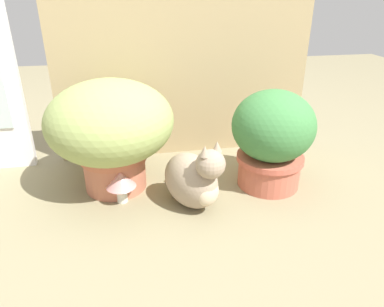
# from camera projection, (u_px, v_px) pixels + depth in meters

# --- Properties ---
(ground_plane) EXTENTS (6.00, 6.00, 0.00)m
(ground_plane) POSITION_uv_depth(u_px,v_px,m) (178.00, 202.00, 1.46)
(ground_plane) COLOR gray
(cardboard_backdrop) EXTENTS (1.26, 0.03, 0.81)m
(cardboard_backdrop) POSITION_uv_depth(u_px,v_px,m) (185.00, 76.00, 1.75)
(cardboard_backdrop) COLOR tan
(cardboard_backdrop) RESTS_ON ground
(grass_planter) EXTENTS (0.52, 0.52, 0.48)m
(grass_planter) POSITION_uv_depth(u_px,v_px,m) (111.00, 127.00, 1.46)
(grass_planter) COLOR #BF6E52
(grass_planter) RESTS_ON ground
(leafy_planter) EXTENTS (0.35, 0.35, 0.43)m
(leafy_planter) POSITION_uv_depth(u_px,v_px,m) (272.00, 137.00, 1.50)
(leafy_planter) COLOR #C0614B
(leafy_planter) RESTS_ON ground
(cat) EXTENTS (0.28, 0.38, 0.32)m
(cat) POSITION_uv_depth(u_px,v_px,m) (194.00, 179.00, 1.39)
(cat) COLOR tan
(cat) RESTS_ON ground
(mushroom_ornament_pink) EXTENTS (0.12, 0.12, 0.14)m
(mushroom_ornament_pink) POSITION_uv_depth(u_px,v_px,m) (121.00, 181.00, 1.42)
(mushroom_ornament_pink) COLOR silver
(mushroom_ornament_pink) RESTS_ON ground
(mushroom_ornament_red) EXTENTS (0.10, 0.10, 0.11)m
(mushroom_ornament_red) POSITION_uv_depth(u_px,v_px,m) (113.00, 181.00, 1.47)
(mushroom_ornament_red) COLOR silver
(mushroom_ornament_red) RESTS_ON ground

